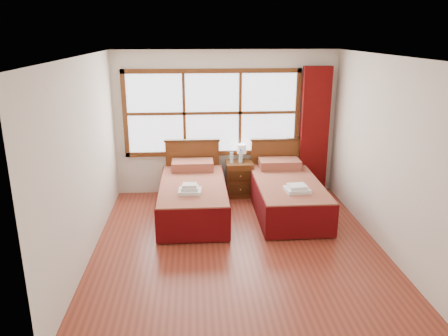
{
  "coord_description": "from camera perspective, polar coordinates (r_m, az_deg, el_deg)",
  "views": [
    {
      "loc": [
        -0.58,
        -5.52,
        2.89
      ],
      "look_at": [
        -0.15,
        0.7,
        0.94
      ],
      "focal_mm": 35.0,
      "sensor_mm": 36.0,
      "label": 1
    }
  ],
  "objects": [
    {
      "name": "wall_right",
      "position": [
        6.3,
        20.35,
        1.67
      ],
      "size": [
        0.0,
        4.5,
        4.5
      ],
      "primitive_type": "plane",
      "rotation": [
        1.57,
        0.0,
        -1.57
      ],
      "color": "silver",
      "rests_on": "floor"
    },
    {
      "name": "window",
      "position": [
        7.86,
        -1.55,
        7.19
      ],
      "size": [
        3.16,
        0.06,
        1.56
      ],
      "color": "white",
      "rests_on": "wall_back"
    },
    {
      "name": "bottle_near",
      "position": [
        7.81,
        1.01,
        1.41
      ],
      "size": [
        0.06,
        0.06,
        0.23
      ],
      "color": "#BCE2F2",
      "rests_on": "nightstand"
    },
    {
      "name": "floor",
      "position": [
        6.26,
        1.8,
        -10.12
      ],
      "size": [
        4.5,
        4.5,
        0.0
      ],
      "primitive_type": "plane",
      "color": "maroon",
      "rests_on": "ground"
    },
    {
      "name": "bottle_far",
      "position": [
        7.83,
        2.19,
        1.52
      ],
      "size": [
        0.07,
        0.07,
        0.25
      ],
      "color": "#BCE2F2",
      "rests_on": "nightstand"
    },
    {
      "name": "towels_left",
      "position": [
        6.62,
        -4.49,
        -2.79
      ],
      "size": [
        0.36,
        0.32,
        0.14
      ],
      "rotation": [
        0.0,
        0.0,
        -0.06
      ],
      "color": "white",
      "rests_on": "bed_left"
    },
    {
      "name": "ceiling",
      "position": [
        5.56,
        2.06,
        14.39
      ],
      "size": [
        4.5,
        4.5,
        0.0
      ],
      "primitive_type": "plane",
      "rotation": [
        3.14,
        0.0,
        0.0
      ],
      "color": "white",
      "rests_on": "wall_back"
    },
    {
      "name": "curtain",
      "position": [
        8.12,
        11.71,
        4.79
      ],
      "size": [
        0.5,
        0.16,
        2.3
      ],
      "primitive_type": "cube",
      "color": "#600A09",
      "rests_on": "wall_back"
    },
    {
      "name": "wall_back",
      "position": [
        7.95,
        0.26,
        5.85
      ],
      "size": [
        4.0,
        0.0,
        4.0
      ],
      "primitive_type": "plane",
      "rotation": [
        1.57,
        0.0,
        0.0
      ],
      "color": "silver",
      "rests_on": "floor"
    },
    {
      "name": "lamp",
      "position": [
        7.87,
        2.33,
        2.44
      ],
      "size": [
        0.16,
        0.16,
        0.32
      ],
      "color": "#C18A3E",
      "rests_on": "nightstand"
    },
    {
      "name": "bed_left",
      "position": [
        7.19,
        -4.07,
        -3.62
      ],
      "size": [
        1.07,
        2.09,
        1.04
      ],
      "color": "#3D220C",
      "rests_on": "floor"
    },
    {
      "name": "bed_right",
      "position": [
        7.35,
        8.17,
        -3.31
      ],
      "size": [
        1.06,
        2.08,
        1.03
      ],
      "color": "#3D220C",
      "rests_on": "floor"
    },
    {
      "name": "wall_left",
      "position": [
        5.92,
        -17.73,
        0.96
      ],
      "size": [
        0.0,
        4.5,
        4.5
      ],
      "primitive_type": "plane",
      "rotation": [
        1.57,
        0.0,
        1.57
      ],
      "color": "silver",
      "rests_on": "floor"
    },
    {
      "name": "nightstand",
      "position": [
        7.98,
        2.0,
        -1.42
      ],
      "size": [
        0.48,
        0.47,
        0.64
      ],
      "color": "#5B2F13",
      "rests_on": "floor"
    },
    {
      "name": "towels_right",
      "position": [
        6.77,
        9.54,
        -2.68
      ],
      "size": [
        0.38,
        0.34,
        0.11
      ],
      "rotation": [
        0.0,
        0.0,
        0.09
      ],
      "color": "white",
      "rests_on": "bed_right"
    }
  ]
}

